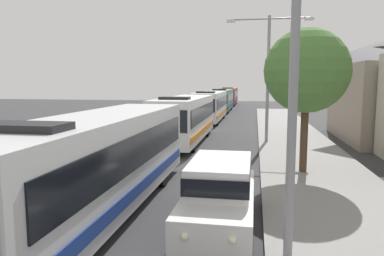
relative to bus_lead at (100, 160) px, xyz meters
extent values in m
cube|color=silver|center=(0.00, 0.02, 0.01)|extent=(2.50, 11.68, 2.70)
cube|color=black|center=(1.27, 0.02, 0.36)|extent=(0.04, 10.75, 1.00)
cube|color=black|center=(-1.27, 0.02, 0.36)|extent=(0.04, 10.75, 1.00)
cube|color=navy|center=(1.28, 0.02, -0.79)|extent=(0.03, 11.10, 0.36)
cube|color=black|center=(0.00, -3.48, 1.44)|extent=(1.75, 0.90, 0.16)
cylinder|color=black|center=(1.10, 3.23, -1.19)|extent=(0.28, 1.00, 1.00)
cylinder|color=black|center=(-1.10, 3.23, -1.19)|extent=(0.28, 1.00, 1.00)
cube|color=silver|center=(0.00, 13.57, 0.01)|extent=(2.50, 10.69, 2.70)
cube|color=black|center=(1.27, 13.57, 0.36)|extent=(0.04, 9.84, 1.00)
cube|color=black|center=(-1.27, 13.57, 0.36)|extent=(0.04, 9.84, 1.00)
cube|color=black|center=(0.00, 8.21, 0.31)|extent=(2.30, 0.04, 1.20)
cube|color=orange|center=(1.28, 13.57, -0.79)|extent=(0.03, 10.16, 0.36)
cube|color=black|center=(0.00, 10.37, 1.44)|extent=(1.75, 0.90, 0.16)
cylinder|color=black|center=(1.10, 10.26, -1.19)|extent=(0.28, 1.00, 1.00)
cylinder|color=black|center=(-1.10, 10.26, -1.19)|extent=(0.28, 1.00, 1.00)
cylinder|color=black|center=(1.10, 16.51, -1.19)|extent=(0.28, 1.00, 1.00)
cylinder|color=black|center=(-1.10, 16.51, -1.19)|extent=(0.28, 1.00, 1.00)
cube|color=silver|center=(0.00, 27.12, 0.01)|extent=(2.50, 11.59, 2.70)
cube|color=black|center=(1.27, 27.12, 0.36)|extent=(0.04, 10.66, 1.00)
cube|color=black|center=(-1.27, 27.12, 0.36)|extent=(0.04, 10.66, 1.00)
cube|color=black|center=(0.00, 21.30, 0.31)|extent=(2.30, 0.04, 1.20)
cube|color=orange|center=(1.28, 27.12, -0.79)|extent=(0.03, 11.01, 0.36)
cube|color=black|center=(0.00, 23.64, 1.44)|extent=(1.75, 0.90, 0.16)
cylinder|color=black|center=(1.10, 23.53, -1.19)|extent=(0.28, 1.00, 1.00)
cylinder|color=black|center=(-1.10, 23.53, -1.19)|extent=(0.28, 1.00, 1.00)
cylinder|color=black|center=(1.10, 30.31, -1.19)|extent=(0.28, 1.00, 1.00)
cylinder|color=black|center=(-1.10, 30.31, -1.19)|extent=(0.28, 1.00, 1.00)
cube|color=#33724C|center=(0.00, 40.44, 0.01)|extent=(2.50, 12.15, 2.70)
cube|color=black|center=(1.27, 40.44, 0.36)|extent=(0.04, 11.18, 1.00)
cube|color=black|center=(-1.27, 40.44, 0.36)|extent=(0.04, 11.18, 1.00)
cube|color=black|center=(0.00, 34.34, 0.31)|extent=(2.30, 0.04, 1.20)
cube|color=navy|center=(1.28, 40.44, -0.79)|extent=(0.03, 11.55, 0.36)
cube|color=black|center=(0.00, 36.79, 1.44)|extent=(1.75, 0.90, 0.16)
cylinder|color=black|center=(1.10, 36.67, -1.19)|extent=(0.28, 1.00, 1.00)
cylinder|color=black|center=(-1.10, 36.67, -1.19)|extent=(0.28, 1.00, 1.00)
cylinder|color=black|center=(1.10, 43.78, -1.19)|extent=(0.28, 1.00, 1.00)
cylinder|color=black|center=(-1.10, 43.78, -1.19)|extent=(0.28, 1.00, 1.00)
cube|color=maroon|center=(0.00, 54.64, 0.01)|extent=(2.50, 11.43, 2.70)
cube|color=black|center=(1.27, 54.64, 0.36)|extent=(0.04, 10.52, 1.00)
cube|color=black|center=(-1.27, 54.64, 0.36)|extent=(0.04, 10.52, 1.00)
cube|color=black|center=(0.00, 48.90, 0.31)|extent=(2.30, 0.04, 1.20)
cube|color=navy|center=(1.28, 54.64, -0.79)|extent=(0.03, 10.86, 0.36)
cube|color=black|center=(0.00, 51.21, 1.44)|extent=(1.75, 0.90, 0.16)
cylinder|color=black|center=(1.10, 51.09, -1.19)|extent=(0.28, 1.00, 1.00)
cylinder|color=black|center=(-1.10, 51.09, -1.19)|extent=(0.28, 1.00, 1.00)
cylinder|color=black|center=(1.10, 57.78, -1.19)|extent=(0.28, 1.00, 1.00)
cylinder|color=black|center=(-1.10, 57.78, -1.19)|extent=(0.28, 1.00, 1.00)
cube|color=white|center=(3.70, -0.46, -0.99)|extent=(1.84, 4.91, 0.80)
cube|color=white|center=(3.70, -0.31, -0.19)|extent=(1.62, 2.85, 0.80)
cube|color=black|center=(3.70, -0.31, -0.19)|extent=(1.66, 2.95, 0.44)
sphere|color=#F9EFCC|center=(3.19, -2.94, -0.89)|extent=(0.18, 0.18, 0.18)
sphere|color=#F9EFCC|center=(4.20, -2.94, -0.89)|extent=(0.18, 0.18, 0.18)
cylinder|color=black|center=(2.88, -1.99, -1.34)|extent=(0.22, 0.70, 0.70)
cylinder|color=black|center=(4.52, -1.99, -1.34)|extent=(0.22, 0.70, 0.70)
cylinder|color=black|center=(2.88, 1.06, -1.34)|extent=(0.22, 0.70, 0.70)
cylinder|color=black|center=(4.52, 1.06, -1.34)|extent=(0.22, 0.70, 0.70)
cylinder|color=gray|center=(5.40, -2.08, 2.61)|extent=(0.20, 0.20, 8.30)
cylinder|color=gray|center=(5.40, 13.99, 2.52)|extent=(0.20, 0.20, 8.12)
cylinder|color=gray|center=(4.17, 13.99, 6.38)|extent=(2.45, 0.10, 0.10)
cube|color=silver|center=(2.95, 13.99, 6.30)|extent=(0.56, 0.28, 0.16)
cylinder|color=gray|center=(6.62, 13.99, 6.38)|extent=(2.45, 0.10, 0.10)
cube|color=silver|center=(7.84, 13.99, 6.30)|extent=(0.56, 0.28, 0.16)
cylinder|color=#4C3823|center=(6.73, 5.96, -0.07)|extent=(0.32, 0.32, 2.94)
sphere|color=#4C7A38|center=(6.73, 5.96, 2.83)|extent=(3.59, 3.59, 3.59)
camera|label=1|loc=(4.60, -10.01, 2.33)|focal=33.53mm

